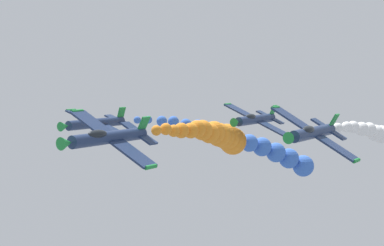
% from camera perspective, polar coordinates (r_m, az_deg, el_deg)
% --- Properties ---
extents(airplane_lead, '(8.63, 10.35, 4.77)m').
position_cam_1_polar(airplane_lead, '(50.41, -8.06, -1.38)').
color(airplane_lead, navy).
extents(smoke_trail_lead, '(5.88, 23.68, 5.55)m').
position_cam_1_polar(smoke_trail_lead, '(70.71, 2.83, -1.31)').
color(smoke_trail_lead, orange).
extents(airplane_left_inner, '(8.50, 10.35, 5.02)m').
position_cam_1_polar(airplane_left_inner, '(55.80, 11.55, -0.91)').
color(airplane_left_inner, navy).
extents(smoke_trail_left_inner, '(2.46, 15.09, 3.35)m').
position_cam_1_polar(smoke_trail_left_inner, '(71.95, 16.84, -0.80)').
color(smoke_trail_left_inner, white).
extents(airplane_right_inner, '(9.20, 10.35, 3.44)m').
position_cam_1_polar(airplane_right_inner, '(68.84, -9.29, -0.00)').
color(airplane_right_inner, navy).
extents(smoke_trail_right_inner, '(12.00, 32.99, 11.16)m').
position_cam_1_polar(smoke_trail_right_inner, '(91.69, 6.92, -2.54)').
color(smoke_trail_right_inner, blue).
extents(airplane_left_outer, '(8.93, 10.35, 4.11)m').
position_cam_1_polar(airplane_left_outer, '(73.51, 6.13, 0.35)').
color(airplane_left_outer, navy).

